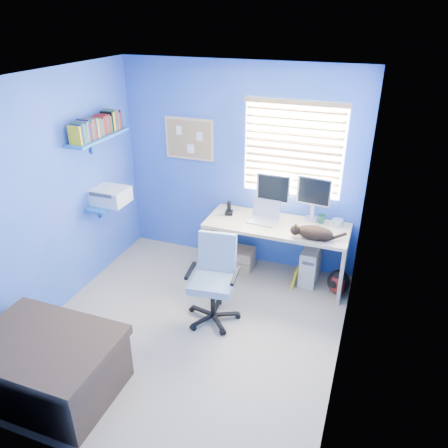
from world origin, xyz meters
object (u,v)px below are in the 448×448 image
(laptop, at_px, (263,213))
(tower_pc, at_px, (311,264))
(cat, at_px, (315,233))
(office_chair, at_px, (214,290))
(desk, at_px, (275,252))

(laptop, bearing_deg, tower_pc, 12.02)
(cat, height_order, office_chair, office_chair)
(office_chair, bearing_deg, laptop, 76.03)
(desk, bearing_deg, laptop, 175.71)
(tower_pc, bearing_deg, desk, -163.72)
(laptop, distance_m, office_chair, 1.12)
(laptop, height_order, office_chair, laptop)
(desk, bearing_deg, tower_pc, 14.03)
(desk, xyz_separation_m, tower_pc, (0.42, 0.10, -0.14))
(desk, distance_m, laptop, 0.51)
(cat, xyz_separation_m, tower_pc, (-0.05, 0.30, -0.59))
(desk, distance_m, office_chair, 1.05)
(desk, xyz_separation_m, office_chair, (-0.42, -0.96, -0.02))
(desk, distance_m, tower_pc, 0.46)
(desk, relative_size, laptop, 5.03)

